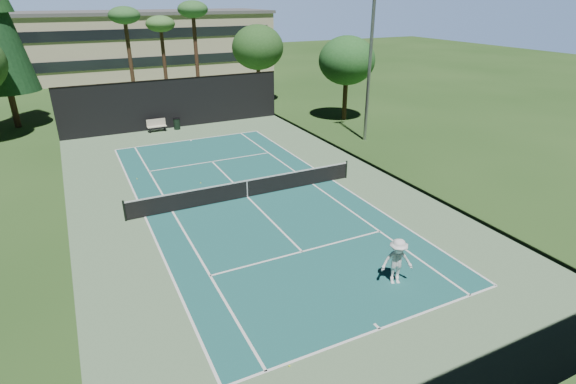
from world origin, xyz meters
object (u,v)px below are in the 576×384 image
player (397,262)px  tennis_ball_d (137,179)px  tennis_ball_a (289,366)px  tennis_ball_b (201,183)px  trash_bin (177,124)px  tennis_ball_c (281,177)px  tennis_net (247,188)px  park_bench (157,125)px

player → tennis_ball_d: bearing=134.0°
player → tennis_ball_a: player is taller
tennis_ball_d → tennis_ball_b: bearing=-35.5°
tennis_ball_a → tennis_ball_d: 17.48m
tennis_ball_a → tennis_ball_d: bearing=95.2°
tennis_ball_d → trash_bin: bearing=64.1°
tennis_ball_b → tennis_ball_c: tennis_ball_c is taller
tennis_ball_b → player: bearing=-73.4°
player → tennis_net: bearing=121.2°
trash_bin → tennis_ball_a: bearing=-96.8°
tennis_ball_c → tennis_ball_a: bearing=-114.6°
player → tennis_ball_a: size_ratio=28.26×
player → tennis_ball_d: 16.98m
tennis_net → park_bench: (-1.80, 15.38, -0.01)m
tennis_ball_a → park_bench: (1.61, 27.39, 0.51)m
tennis_net → tennis_ball_b: tennis_net is taller
park_bench → trash_bin: size_ratio=1.59×
tennis_ball_a → tennis_ball_d: size_ratio=1.01×
tennis_net → tennis_ball_b: 3.57m
tennis_ball_d → trash_bin: 11.07m
tennis_ball_a → park_bench: park_bench is taller
tennis_ball_a → park_bench: bearing=86.6°
tennis_ball_b → park_bench: park_bench is taller
tennis_ball_a → tennis_ball_b: (1.67, 15.08, 0.00)m
tennis_ball_b → park_bench: size_ratio=0.05×
tennis_ball_a → tennis_ball_b: size_ratio=0.96×
player → tennis_ball_d: size_ratio=28.68×
tennis_ball_c → trash_bin: bearing=102.9°
tennis_net → tennis_ball_a: (-3.41, -12.01, -0.52)m
tennis_net → park_bench: bearing=96.7°
tennis_ball_b → park_bench: (-0.05, 12.31, 0.51)m
tennis_ball_c → park_bench: park_bench is taller
tennis_ball_d → trash_bin: size_ratio=0.07×
player → tennis_ball_c: size_ratio=24.58×
tennis_net → player: player is taller
trash_bin → tennis_net: bearing=-89.4°
tennis_ball_b → tennis_ball_d: bearing=144.5°
tennis_ball_c → tennis_ball_d: (-7.94, 3.57, -0.01)m
tennis_ball_a → tennis_ball_b: 15.17m
tennis_ball_d → player: bearing=-65.0°
player → tennis_ball_a: (-5.56, -2.04, -0.91)m
tennis_ball_b → tennis_ball_d: tennis_ball_b is taller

